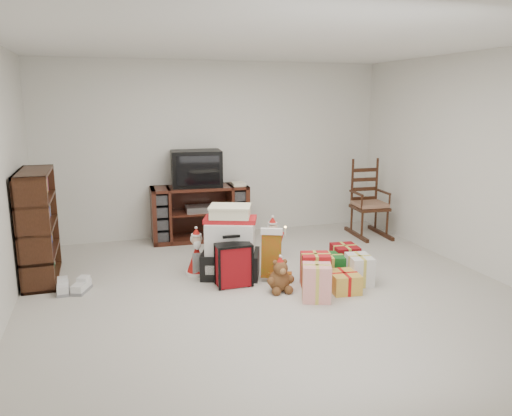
{
  "coord_description": "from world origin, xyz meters",
  "views": [
    {
      "loc": [
        -1.62,
        -4.57,
        1.97
      ],
      "look_at": [
        0.01,
        0.6,
        0.78
      ],
      "focal_mm": 35.0,
      "sensor_mm": 36.0,
      "label": 1
    }
  ],
  "objects_px": {
    "crt_television": "(196,168)",
    "mrs_claus_figurine": "(197,256)",
    "sneaker_pair": "(72,287)",
    "santa_figurine": "(272,243)",
    "gift_cluster": "(335,271)",
    "tv_stand": "(200,213)",
    "teddy_bear": "(280,277)",
    "rocking_chair": "(368,208)",
    "gift_pile": "(231,246)",
    "red_suitcase": "(234,265)",
    "bookshelf": "(39,228)"
  },
  "relations": [
    {
      "from": "gift_cluster",
      "to": "sneaker_pair",
      "type": "bearing_deg",
      "value": 167.42
    },
    {
      "from": "crt_television",
      "to": "sneaker_pair",
      "type": "bearing_deg",
      "value": -129.9
    },
    {
      "from": "gift_pile",
      "to": "santa_figurine",
      "type": "bearing_deg",
      "value": 54.23
    },
    {
      "from": "teddy_bear",
      "to": "sneaker_pair",
      "type": "xyz_separation_m",
      "value": [
        -2.07,
        0.63,
        -0.1
      ]
    },
    {
      "from": "red_suitcase",
      "to": "mrs_claus_figurine",
      "type": "distance_m",
      "value": 0.58
    },
    {
      "from": "rocking_chair",
      "to": "teddy_bear",
      "type": "distance_m",
      "value": 2.65
    },
    {
      "from": "bookshelf",
      "to": "rocking_chair",
      "type": "relative_size",
      "value": 1.05
    },
    {
      "from": "red_suitcase",
      "to": "sneaker_pair",
      "type": "height_order",
      "value": "red_suitcase"
    },
    {
      "from": "mrs_claus_figurine",
      "to": "rocking_chair",
      "type": "bearing_deg",
      "value": 18.94
    },
    {
      "from": "rocking_chair",
      "to": "santa_figurine",
      "type": "distance_m",
      "value": 1.86
    },
    {
      "from": "gift_pile",
      "to": "sneaker_pair",
      "type": "height_order",
      "value": "gift_pile"
    },
    {
      "from": "bookshelf",
      "to": "teddy_bear",
      "type": "height_order",
      "value": "bookshelf"
    },
    {
      "from": "gift_cluster",
      "to": "teddy_bear",
      "type": "bearing_deg",
      "value": -178.26
    },
    {
      "from": "rocking_chair",
      "to": "santa_figurine",
      "type": "bearing_deg",
      "value": -154.58
    },
    {
      "from": "tv_stand",
      "to": "gift_cluster",
      "type": "relative_size",
      "value": 1.17
    },
    {
      "from": "crt_television",
      "to": "gift_cluster",
      "type": "bearing_deg",
      "value": -58.27
    },
    {
      "from": "tv_stand",
      "to": "red_suitcase",
      "type": "xyz_separation_m",
      "value": [
        -0.02,
        -1.9,
        -0.15
      ]
    },
    {
      "from": "santa_figurine",
      "to": "tv_stand",
      "type": "bearing_deg",
      "value": 120.46
    },
    {
      "from": "tv_stand",
      "to": "gift_cluster",
      "type": "distance_m",
      "value": 2.43
    },
    {
      "from": "red_suitcase",
      "to": "mrs_claus_figurine",
      "type": "relative_size",
      "value": 1.0
    },
    {
      "from": "red_suitcase",
      "to": "mrs_claus_figurine",
      "type": "height_order",
      "value": "same"
    },
    {
      "from": "gift_pile",
      "to": "red_suitcase",
      "type": "distance_m",
      "value": 0.34
    },
    {
      "from": "tv_stand",
      "to": "crt_television",
      "type": "height_order",
      "value": "crt_television"
    },
    {
      "from": "mrs_claus_figurine",
      "to": "santa_figurine",
      "type": "bearing_deg",
      "value": 14.19
    },
    {
      "from": "santa_figurine",
      "to": "mrs_claus_figurine",
      "type": "xyz_separation_m",
      "value": [
        -1.0,
        -0.25,
        -0.0
      ]
    },
    {
      "from": "sneaker_pair",
      "to": "gift_cluster",
      "type": "xyz_separation_m",
      "value": [
        2.72,
        -0.61,
        0.09
      ]
    },
    {
      "from": "sneaker_pair",
      "to": "santa_figurine",
      "type": "bearing_deg",
      "value": 17.27
    },
    {
      "from": "bookshelf",
      "to": "santa_figurine",
      "type": "relative_size",
      "value": 2.22
    },
    {
      "from": "teddy_bear",
      "to": "gift_cluster",
      "type": "distance_m",
      "value": 0.65
    },
    {
      "from": "tv_stand",
      "to": "crt_television",
      "type": "bearing_deg",
      "value": 130.31
    },
    {
      "from": "teddy_bear",
      "to": "crt_television",
      "type": "xyz_separation_m",
      "value": [
        -0.43,
        2.23,
        0.87
      ]
    },
    {
      "from": "teddy_bear",
      "to": "gift_cluster",
      "type": "bearing_deg",
      "value": 1.74
    },
    {
      "from": "tv_stand",
      "to": "red_suitcase",
      "type": "distance_m",
      "value": 1.91
    },
    {
      "from": "crt_television",
      "to": "mrs_claus_figurine",
      "type": "bearing_deg",
      "value": -95.74
    },
    {
      "from": "bookshelf",
      "to": "crt_television",
      "type": "bearing_deg",
      "value": 28.42
    },
    {
      "from": "tv_stand",
      "to": "bookshelf",
      "type": "bearing_deg",
      "value": -150.09
    },
    {
      "from": "gift_pile",
      "to": "gift_cluster",
      "type": "relative_size",
      "value": 0.68
    },
    {
      "from": "teddy_bear",
      "to": "sneaker_pair",
      "type": "distance_m",
      "value": 2.16
    },
    {
      "from": "rocking_chair",
      "to": "gift_pile",
      "type": "height_order",
      "value": "rocking_chair"
    },
    {
      "from": "gift_pile",
      "to": "santa_figurine",
      "type": "height_order",
      "value": "gift_pile"
    },
    {
      "from": "bookshelf",
      "to": "santa_figurine",
      "type": "height_order",
      "value": "bookshelf"
    },
    {
      "from": "gift_pile",
      "to": "santa_figurine",
      "type": "distance_m",
      "value": 0.79
    },
    {
      "from": "gift_pile",
      "to": "mrs_claus_figurine",
      "type": "xyz_separation_m",
      "value": [
        -0.35,
        0.18,
        -0.14
      ]
    },
    {
      "from": "mrs_claus_figurine",
      "to": "gift_cluster",
      "type": "height_order",
      "value": "mrs_claus_figurine"
    },
    {
      "from": "tv_stand",
      "to": "sneaker_pair",
      "type": "xyz_separation_m",
      "value": [
        -1.67,
        -1.57,
        -0.34
      ]
    },
    {
      "from": "teddy_bear",
      "to": "crt_television",
      "type": "distance_m",
      "value": 2.43
    },
    {
      "from": "bookshelf",
      "to": "mrs_claus_figurine",
      "type": "xyz_separation_m",
      "value": [
        1.68,
        -0.38,
        -0.38
      ]
    },
    {
      "from": "gift_pile",
      "to": "sneaker_pair",
      "type": "relative_size",
      "value": 2.2
    },
    {
      "from": "tv_stand",
      "to": "gift_pile",
      "type": "bearing_deg",
      "value": -86.29
    },
    {
      "from": "red_suitcase",
      "to": "santa_figurine",
      "type": "bearing_deg",
      "value": 46.15
    }
  ]
}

